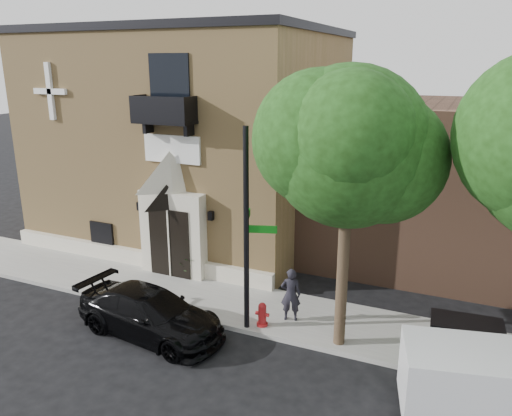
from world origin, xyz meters
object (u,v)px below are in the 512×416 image
(fire_hydrant, at_px, (262,314))
(pedestrian_near, at_px, (291,294))
(dumpster, at_px, (465,341))
(black_sedan, at_px, (150,313))
(street_sign, at_px, (247,231))

(fire_hydrant, height_order, pedestrian_near, pedestrian_near)
(fire_hydrant, bearing_deg, dumpster, 4.28)
(pedestrian_near, bearing_deg, dumpster, 159.32)
(pedestrian_near, bearing_deg, black_sedan, 14.40)
(black_sedan, bearing_deg, fire_hydrant, -55.17)
(dumpster, bearing_deg, fire_hydrant, -179.68)
(street_sign, relative_size, fire_hydrant, 8.04)
(black_sedan, distance_m, street_sign, 3.86)
(black_sedan, height_order, street_sign, street_sign)
(dumpster, relative_size, pedestrian_near, 1.10)
(street_sign, xyz_separation_m, pedestrian_near, (1.05, 0.93, -2.21))
(street_sign, bearing_deg, dumpster, -11.64)
(fire_hydrant, distance_m, pedestrian_near, 1.07)
(fire_hydrant, bearing_deg, black_sedan, -152.08)
(pedestrian_near, bearing_deg, street_sign, 23.97)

